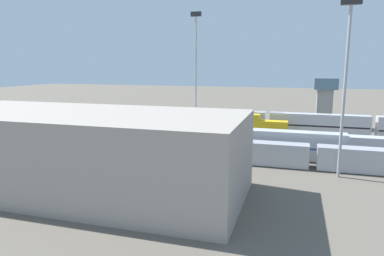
{
  "coord_description": "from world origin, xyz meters",
  "views": [
    {
      "loc": [
        -18.82,
        73.16,
        16.66
      ],
      "look_at": [
        3.87,
        -1.82,
        2.5
      ],
      "focal_mm": 32.43,
      "sensor_mm": 36.0,
      "label": 1
    }
  ],
  "objects_px": {
    "light_mast_0": "(196,56)",
    "light_mast_1": "(347,65)",
    "train_on_track_6": "(167,146)",
    "train_on_track_5": "(155,136)",
    "train_on_track_2": "(94,122)",
    "train_on_track_1": "(265,127)",
    "maintenance_shed": "(82,151)",
    "train_on_track_0": "(267,122)",
    "control_tower": "(325,99)",
    "train_on_track_4": "(181,136)"
  },
  "relations": [
    {
      "from": "light_mast_1",
      "to": "maintenance_shed",
      "type": "xyz_separation_m",
      "value": [
        33.84,
        15.82,
        -11.46
      ]
    },
    {
      "from": "light_mast_0",
      "to": "light_mast_1",
      "type": "height_order",
      "value": "light_mast_0"
    },
    {
      "from": "train_on_track_0",
      "to": "train_on_track_6",
      "type": "height_order",
      "value": "train_on_track_0"
    },
    {
      "from": "maintenance_shed",
      "to": "control_tower",
      "type": "relative_size",
      "value": 3.25
    },
    {
      "from": "train_on_track_1",
      "to": "maintenance_shed",
      "type": "xyz_separation_m",
      "value": [
        20.28,
        44.25,
        3.17
      ]
    },
    {
      "from": "light_mast_0",
      "to": "maintenance_shed",
      "type": "distance_m",
      "value": 53.77
    },
    {
      "from": "light_mast_1",
      "to": "maintenance_shed",
      "type": "relative_size",
      "value": 0.61
    },
    {
      "from": "train_on_track_1",
      "to": "light_mast_1",
      "type": "height_order",
      "value": "light_mast_1"
    },
    {
      "from": "train_on_track_1",
      "to": "train_on_track_5",
      "type": "height_order",
      "value": "same"
    },
    {
      "from": "train_on_track_2",
      "to": "train_on_track_1",
      "type": "height_order",
      "value": "same"
    },
    {
      "from": "train_on_track_0",
      "to": "maintenance_shed",
      "type": "distance_m",
      "value": 53.4
    },
    {
      "from": "train_on_track_2",
      "to": "maintenance_shed",
      "type": "bearing_deg",
      "value": 120.47
    },
    {
      "from": "train_on_track_2",
      "to": "train_on_track_5",
      "type": "xyz_separation_m",
      "value": [
        -23.4,
        15.0,
        0.43
      ]
    },
    {
      "from": "light_mast_0",
      "to": "maintenance_shed",
      "type": "relative_size",
      "value": 0.71
    },
    {
      "from": "train_on_track_0",
      "to": "maintenance_shed",
      "type": "xyz_separation_m",
      "value": [
        20.47,
        49.25,
        2.73
      ]
    },
    {
      "from": "maintenance_shed",
      "to": "light_mast_0",
      "type": "bearing_deg",
      "value": -90.91
    },
    {
      "from": "train_on_track_0",
      "to": "light_mast_0",
      "type": "relative_size",
      "value": 3.13
    },
    {
      "from": "train_on_track_4",
      "to": "maintenance_shed",
      "type": "relative_size",
      "value": 3.21
    },
    {
      "from": "train_on_track_4",
      "to": "control_tower",
      "type": "relative_size",
      "value": 10.42
    },
    {
      "from": "train_on_track_6",
      "to": "train_on_track_5",
      "type": "height_order",
      "value": "train_on_track_5"
    },
    {
      "from": "train_on_track_0",
      "to": "train_on_track_6",
      "type": "distance_m",
      "value": 33.88
    },
    {
      "from": "train_on_track_2",
      "to": "control_tower",
      "type": "xyz_separation_m",
      "value": [
        -57.6,
        -22.14,
        5.65
      ]
    },
    {
      "from": "light_mast_1",
      "to": "control_tower",
      "type": "height_order",
      "value": "light_mast_1"
    },
    {
      "from": "train_on_track_5",
      "to": "train_on_track_4",
      "type": "distance_m",
      "value": 6.37
    },
    {
      "from": "train_on_track_6",
      "to": "train_on_track_4",
      "type": "xyz_separation_m",
      "value": [
        0.51,
        -10.0,
        -0.03
      ]
    },
    {
      "from": "train_on_track_0",
      "to": "train_on_track_6",
      "type": "relative_size",
      "value": 0.69
    },
    {
      "from": "train_on_track_2",
      "to": "light_mast_0",
      "type": "distance_m",
      "value": 31.98
    },
    {
      "from": "train_on_track_6",
      "to": "train_on_track_5",
      "type": "relative_size",
      "value": 1.95
    },
    {
      "from": "train_on_track_2",
      "to": "train_on_track_6",
      "type": "xyz_separation_m",
      "value": [
        -27.82,
        20.0,
        -0.09
      ]
    },
    {
      "from": "light_mast_1",
      "to": "train_on_track_6",
      "type": "bearing_deg",
      "value": -6.71
    },
    {
      "from": "train_on_track_0",
      "to": "light_mast_1",
      "type": "xyz_separation_m",
      "value": [
        -13.37,
        33.43,
        14.18
      ]
    },
    {
      "from": "train_on_track_1",
      "to": "light_mast_1",
      "type": "xyz_separation_m",
      "value": [
        -13.56,
        28.43,
        14.63
      ]
    },
    {
      "from": "train_on_track_4",
      "to": "maintenance_shed",
      "type": "height_order",
      "value": "maintenance_shed"
    },
    {
      "from": "train_on_track_2",
      "to": "train_on_track_1",
      "type": "relative_size",
      "value": 1.0
    },
    {
      "from": "train_on_track_6",
      "to": "maintenance_shed",
      "type": "relative_size",
      "value": 3.21
    },
    {
      "from": "train_on_track_1",
      "to": "control_tower",
      "type": "distance_m",
      "value": 22.98
    },
    {
      "from": "train_on_track_6",
      "to": "light_mast_1",
      "type": "distance_m",
      "value": 32.81
    },
    {
      "from": "train_on_track_1",
      "to": "train_on_track_5",
      "type": "bearing_deg",
      "value": 45.02
    },
    {
      "from": "light_mast_1",
      "to": "train_on_track_0",
      "type": "bearing_deg",
      "value": -68.2
    },
    {
      "from": "maintenance_shed",
      "to": "control_tower",
      "type": "xyz_separation_m",
      "value": [
        -34.5,
        -61.39,
        2.47
      ]
    },
    {
      "from": "train_on_track_0",
      "to": "train_on_track_5",
      "type": "relative_size",
      "value": 1.34
    },
    {
      "from": "train_on_track_0",
      "to": "light_mast_1",
      "type": "bearing_deg",
      "value": 111.8
    },
    {
      "from": "train_on_track_2",
      "to": "control_tower",
      "type": "relative_size",
      "value": 0.75
    },
    {
      "from": "train_on_track_6",
      "to": "train_on_track_5",
      "type": "xyz_separation_m",
      "value": [
        4.42,
        -5.0,
        0.52
      ]
    },
    {
      "from": "train_on_track_0",
      "to": "control_tower",
      "type": "height_order",
      "value": "control_tower"
    },
    {
      "from": "train_on_track_5",
      "to": "control_tower",
      "type": "distance_m",
      "value": 50.76
    },
    {
      "from": "train_on_track_2",
      "to": "maintenance_shed",
      "type": "height_order",
      "value": "maintenance_shed"
    },
    {
      "from": "train_on_track_2",
      "to": "maintenance_shed",
      "type": "distance_m",
      "value": 45.65
    },
    {
      "from": "train_on_track_2",
      "to": "control_tower",
      "type": "bearing_deg",
      "value": -158.97
    },
    {
      "from": "train_on_track_1",
      "to": "light_mast_0",
      "type": "height_order",
      "value": "light_mast_0"
    }
  ]
}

